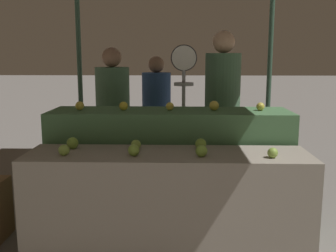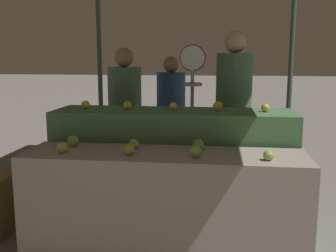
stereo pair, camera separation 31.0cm
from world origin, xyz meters
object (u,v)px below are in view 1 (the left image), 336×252
(person_vendor_at_scale, at_px, (222,102))
(person_customer_right, at_px, (113,111))
(produce_scale, at_px, (184,91))
(person_customer_left, at_px, (157,109))

(person_vendor_at_scale, relative_size, person_customer_right, 1.11)
(person_vendor_at_scale, height_order, person_customer_right, person_vendor_at_scale)
(produce_scale, bearing_deg, person_customer_left, 109.00)
(person_vendor_at_scale, distance_m, person_customer_right, 1.23)
(person_vendor_at_scale, bearing_deg, person_customer_right, -22.41)
(person_customer_left, relative_size, person_customer_right, 0.94)
(produce_scale, distance_m, person_customer_left, 1.08)
(produce_scale, height_order, person_vendor_at_scale, person_vendor_at_scale)
(person_customer_left, xyz_separation_m, person_customer_right, (-0.46, -0.61, 0.06))
(person_vendor_at_scale, relative_size, person_customer_left, 1.18)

